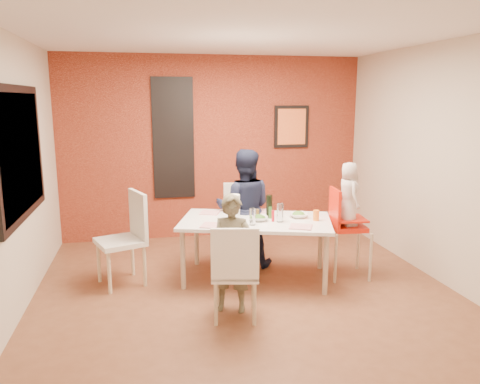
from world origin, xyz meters
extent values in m
plane|color=brown|center=(0.00, 0.00, 0.00)|extent=(4.50, 4.50, 0.00)
cube|color=silver|center=(0.00, 0.00, 2.70)|extent=(4.50, 4.50, 0.02)
cube|color=beige|center=(0.00, 2.25, 1.35)|extent=(4.50, 0.02, 2.70)
cube|color=beige|center=(0.00, -2.25, 1.35)|extent=(4.50, 0.02, 2.70)
cube|color=beige|center=(-2.25, 0.00, 1.35)|extent=(0.02, 4.50, 2.70)
cube|color=beige|center=(2.25, 0.00, 1.35)|extent=(0.02, 4.50, 2.70)
cube|color=maroon|center=(0.00, 2.23, 1.35)|extent=(4.50, 0.02, 2.70)
cube|color=black|center=(-2.22, 0.20, 1.55)|extent=(0.05, 1.70, 1.30)
cube|color=black|center=(-2.21, 0.20, 1.55)|extent=(0.02, 1.55, 1.15)
cube|color=silver|center=(-0.60, 2.21, 1.50)|extent=(0.55, 0.03, 1.70)
cube|color=black|center=(-0.60, 2.21, 1.50)|extent=(0.60, 0.03, 1.76)
cube|color=black|center=(1.20, 2.21, 1.65)|extent=(0.54, 0.03, 0.64)
cube|color=orange|center=(1.20, 2.19, 1.65)|extent=(0.44, 0.01, 0.54)
cube|color=white|center=(0.20, 0.36, 0.69)|extent=(1.90, 1.41, 0.04)
cylinder|color=tan|center=(-0.66, 0.21, 0.33)|extent=(0.06, 0.06, 0.67)
cylinder|color=tan|center=(-0.42, 0.97, 0.33)|extent=(0.06, 0.06, 0.67)
cylinder|color=tan|center=(0.82, -0.25, 0.33)|extent=(0.06, 0.06, 0.67)
cylinder|color=tan|center=(1.05, 0.51, 0.33)|extent=(0.06, 0.06, 0.67)
cube|color=white|center=(-0.23, -0.57, 0.44)|extent=(0.51, 0.51, 0.05)
cube|color=white|center=(-0.27, -0.77, 0.69)|extent=(0.43, 0.13, 0.49)
cylinder|color=#BEAE8D|center=(-0.02, -0.43, 0.21)|extent=(0.04, 0.04, 0.43)
cylinder|color=#BEAE8D|center=(-0.09, -0.78, 0.21)|extent=(0.04, 0.04, 0.43)
cylinder|color=#BEAE8D|center=(-0.37, -0.36, 0.21)|extent=(0.04, 0.04, 0.43)
cylinder|color=#BEAE8D|center=(-0.44, -0.71, 0.21)|extent=(0.04, 0.04, 0.43)
cube|color=white|center=(0.16, 0.99, 0.47)|extent=(0.53, 0.53, 0.05)
cube|color=white|center=(0.20, 1.20, 0.73)|extent=(0.46, 0.12, 0.52)
cylinder|color=beige|center=(-0.06, 0.84, 0.22)|extent=(0.04, 0.04, 0.45)
cylinder|color=beige|center=(0.01, 1.21, 0.22)|extent=(0.04, 0.04, 0.45)
cylinder|color=beige|center=(0.31, 0.78, 0.22)|extent=(0.04, 0.04, 0.45)
cylinder|color=beige|center=(0.38, 1.14, 0.22)|extent=(0.04, 0.04, 0.45)
cube|color=white|center=(-1.33, 0.49, 0.50)|extent=(0.63, 0.63, 0.06)
cube|color=white|center=(-1.12, 0.57, 0.77)|extent=(0.21, 0.47, 0.55)
cylinder|color=beige|center=(-1.58, 0.61, 0.24)|extent=(0.04, 0.04, 0.48)
cylinder|color=beige|center=(-1.21, 0.75, 0.24)|extent=(0.04, 0.04, 0.48)
cylinder|color=beige|center=(-1.44, 0.24, 0.24)|extent=(0.04, 0.04, 0.48)
cylinder|color=beige|center=(-1.07, 0.38, 0.24)|extent=(0.04, 0.04, 0.48)
cube|color=red|center=(1.28, 0.22, 0.60)|extent=(0.40, 0.40, 0.05)
cube|color=red|center=(1.10, 0.23, 0.84)|extent=(0.07, 0.37, 0.43)
cube|color=red|center=(1.28, 0.22, 0.70)|extent=(0.40, 0.40, 0.02)
cylinder|color=#BEAA8D|center=(1.46, -0.01, 0.28)|extent=(0.03, 0.03, 0.57)
cylinder|color=#BEAA8D|center=(1.05, 0.03, 0.28)|extent=(0.03, 0.03, 0.57)
cylinder|color=#BEAA8D|center=(1.50, 0.40, 0.28)|extent=(0.03, 0.03, 0.57)
cylinder|color=#BEAA8D|center=(1.09, 0.44, 0.28)|extent=(0.03, 0.03, 0.57)
imported|color=brown|center=(-0.23, -0.41, 0.59)|extent=(0.50, 0.41, 1.17)
imported|color=black|center=(0.16, 0.83, 0.73)|extent=(0.83, 0.71, 1.47)
imported|color=beige|center=(1.26, 0.22, 0.99)|extent=(0.25, 0.37, 0.74)
cube|color=white|center=(-0.33, 0.19, 0.71)|extent=(0.31, 0.31, 0.01)
cube|color=white|center=(0.33, 0.72, 0.71)|extent=(0.23, 0.23, 0.01)
cube|color=white|center=(0.60, -0.06, 0.71)|extent=(0.31, 0.31, 0.01)
cube|color=white|center=(-0.28, 0.78, 0.71)|extent=(0.29, 0.29, 0.01)
imported|color=silver|center=(0.22, 0.30, 0.73)|extent=(0.23, 0.23, 0.05)
imported|color=white|center=(0.71, 0.36, 0.73)|extent=(0.22, 0.22, 0.05)
cylinder|color=black|center=(0.37, 0.42, 0.84)|extent=(0.07, 0.07, 0.27)
cylinder|color=silver|center=(0.11, 0.15, 0.80)|extent=(0.07, 0.07, 0.19)
cylinder|color=white|center=(0.44, 0.21, 0.81)|extent=(0.07, 0.07, 0.21)
cylinder|color=white|center=(-0.04, 0.42, 0.85)|extent=(0.13, 0.13, 0.29)
cylinder|color=red|center=(0.37, 0.24, 0.77)|extent=(0.03, 0.03, 0.13)
cylinder|color=#2F6B23|center=(0.38, 0.38, 0.78)|extent=(0.04, 0.04, 0.14)
cylinder|color=brown|center=(0.21, 0.33, 0.77)|extent=(0.03, 0.03, 0.13)
cylinder|color=orange|center=(0.86, 0.18, 0.77)|extent=(0.07, 0.07, 0.12)
camera|label=1|loc=(-1.03, -4.69, 2.07)|focal=35.00mm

